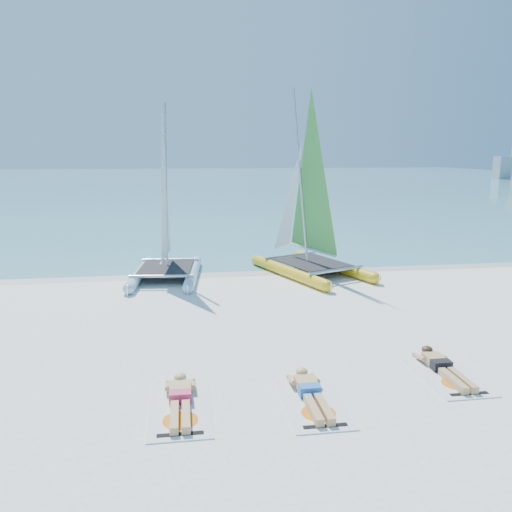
{
  "coord_description": "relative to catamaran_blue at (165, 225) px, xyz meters",
  "views": [
    {
      "loc": [
        -2.03,
        -11.55,
        4.14
      ],
      "look_at": [
        -0.18,
        1.2,
        1.45
      ],
      "focal_mm": 35.0,
      "sensor_mm": 36.0,
      "label": 1
    }
  ],
  "objects": [
    {
      "name": "wet_sand_strip",
      "position": [
        2.66,
        0.48,
        -1.78
      ],
      "size": [
        140.0,
        1.4,
        0.01
      ],
      "primitive_type": "cube",
      "color": "beige",
      "rests_on": "ground"
    },
    {
      "name": "sunbather_a",
      "position": [
        0.48,
        -8.82,
        -1.67
      ],
      "size": [
        0.37,
        1.73,
        0.26
      ],
      "color": "tan",
      "rests_on": "towel_a"
    },
    {
      "name": "towel_b",
      "position": [
        2.68,
        -9.1,
        -1.78
      ],
      "size": [
        1.0,
        1.85,
        0.02
      ],
      "primitive_type": "cube",
      "color": "white",
      "rests_on": "ground"
    },
    {
      "name": "towel_a",
      "position": [
        0.48,
        -9.01,
        -1.78
      ],
      "size": [
        1.0,
        1.85,
        0.02
      ],
      "primitive_type": "cube",
      "color": "white",
      "rests_on": "ground"
    },
    {
      "name": "towel_c",
      "position": [
        5.45,
        -8.45,
        -1.78
      ],
      "size": [
        1.0,
        1.85,
        0.02
      ],
      "primitive_type": "cube",
      "color": "white",
      "rests_on": "ground"
    },
    {
      "name": "ground",
      "position": [
        2.66,
        -5.02,
        -1.79
      ],
      "size": [
        140.0,
        140.0,
        0.0
      ],
      "primitive_type": "plane",
      "color": "white",
      "rests_on": "ground"
    },
    {
      "name": "sunbather_c",
      "position": [
        5.45,
        -8.26,
        -1.67
      ],
      "size": [
        0.37,
        1.73,
        0.26
      ],
      "color": "tan",
      "rests_on": "towel_c"
    },
    {
      "name": "catamaran_blue",
      "position": [
        0.0,
        0.0,
        0.0
      ],
      "size": [
        2.49,
        4.56,
        5.98
      ],
      "rotation": [
        0.0,
        0.0,
        -0.09
      ],
      "color": "#A6C0DA",
      "rests_on": "ground"
    },
    {
      "name": "catamaran_yellow",
      "position": [
        4.76,
        0.25,
        0.27
      ],
      "size": [
        3.88,
        5.3,
        6.54
      ],
      "rotation": [
        0.0,
        0.0,
        0.37
      ],
      "color": "yellow",
      "rests_on": "ground"
    },
    {
      "name": "sea",
      "position": [
        2.66,
        57.98,
        -1.78
      ],
      "size": [
        140.0,
        115.0,
        0.01
      ],
      "primitive_type": "cube",
      "color": "#74B2C2",
      "rests_on": "ground"
    },
    {
      "name": "sunbather_b",
      "position": [
        2.68,
        -8.9,
        -1.67
      ],
      "size": [
        0.37,
        1.73,
        0.26
      ],
      "color": "tan",
      "rests_on": "towel_b"
    }
  ]
}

